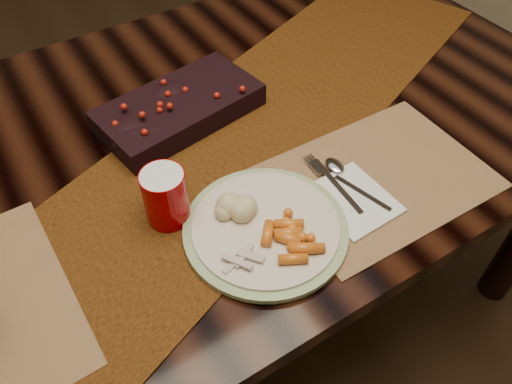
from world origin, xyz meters
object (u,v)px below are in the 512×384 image
red_cup (166,197)px  centerpiece (179,105)px  placemat_main (378,177)px  baby_carrots (289,240)px  dinner_plate (266,228)px  mashed_potatoes (238,207)px  turkey_shreds (237,254)px  napkin (353,200)px  dining_table (205,241)px

red_cup → centerpiece: bearing=59.4°
placemat_main → baby_carrots: size_ratio=3.45×
placemat_main → dinner_plate: dinner_plate is taller
dinner_plate → mashed_potatoes: bearing=120.8°
red_cup → mashed_potatoes: bearing=-36.1°
red_cup → placemat_main: bearing=-18.0°
centerpiece → turkey_shreds: bearing=-102.8°
centerpiece → turkey_shreds: 0.40m
dinner_plate → napkin: bearing=-8.8°
baby_carrots → red_cup: (-0.14, 0.17, 0.03)m
dining_table → mashed_potatoes: 0.49m
baby_carrots → dinner_plate: bearing=101.6°
dinner_plate → napkin: 0.18m
mashed_potatoes → turkey_shreds: bearing=-122.0°
mashed_potatoes → dinner_plate: bearing=-59.2°
dining_table → centerpiece: (0.00, 0.06, 0.41)m
centerpiece → placemat_main: size_ratio=0.83×
dinner_plate → red_cup: (-0.13, 0.12, 0.04)m
placemat_main → mashed_potatoes: bearing=170.7°
mashed_potatoes → red_cup: red_cup is taller
baby_carrots → turkey_shreds: size_ratio=1.67×
centerpiece → mashed_potatoes: (-0.04, -0.31, 0.00)m
dinner_plate → dining_table: bearing=88.4°
dining_table → dinner_plate: size_ratio=6.26×
dinner_plate → mashed_potatoes: (-0.03, 0.05, 0.03)m
placemat_main → dinner_plate: 0.26m
placemat_main → turkey_shreds: 0.33m
placemat_main → napkin: (-0.08, -0.02, 0.00)m
centerpiece → mashed_potatoes: bearing=-97.4°
mashed_potatoes → turkey_shreds: mashed_potatoes is taller
centerpiece → baby_carrots: (-0.00, -0.41, -0.01)m
napkin → baby_carrots: bearing=-172.7°
baby_carrots → mashed_potatoes: mashed_potatoes is taller
dining_table → mashed_potatoes: mashed_potatoes is taller
dinner_plate → turkey_shreds: turkey_shreds is taller
dining_table → baby_carrots: baby_carrots is taller
dining_table → baby_carrots: bearing=-89.5°
napkin → red_cup: size_ratio=1.40×
napkin → red_cup: bearing=152.2°
baby_carrots → mashed_potatoes: (-0.04, 0.10, 0.01)m
turkey_shreds → red_cup: bearing=109.6°
dining_table → placemat_main: (0.25, -0.30, 0.38)m
turkey_shreds → dinner_plate: bearing=21.7°
dining_table → placemat_main: bearing=-50.8°
baby_carrots → mashed_potatoes: size_ratio=1.54×
mashed_potatoes → red_cup: bearing=143.9°
dining_table → dinner_plate: dinner_plate is taller
centerpiece → napkin: (0.16, -0.38, -0.03)m
centerpiece → placemat_main: 0.44m
dinner_plate → napkin: dinner_plate is taller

